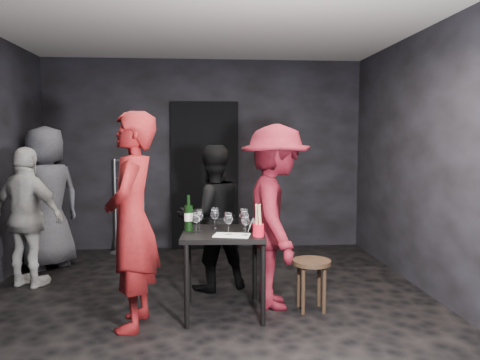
{
  "coord_description": "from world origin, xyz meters",
  "views": [
    {
      "loc": [
        -0.02,
        -4.23,
        1.57
      ],
      "look_at": [
        0.33,
        0.25,
        1.18
      ],
      "focal_mm": 35.0,
      "sensor_mm": 36.0,
      "label": 1
    }
  ],
  "objects": [
    {
      "name": "doorway",
      "position": [
        0.0,
        2.44,
        1.05
      ],
      "size": [
        0.95,
        0.1,
        2.1
      ],
      "primitive_type": "cube",
      "color": "black",
      "rests_on": "ground"
    },
    {
      "name": "wall_right",
      "position": [
        2.25,
        0.0,
        1.35
      ],
      "size": [
        0.04,
        5.0,
        2.7
      ],
      "primitive_type": "cube",
      "color": "black",
      "rests_on": "ground"
    },
    {
      "name": "floor",
      "position": [
        0.0,
        0.0,
        0.0
      ],
      "size": [
        4.5,
        5.0,
        0.02
      ],
      "primitive_type": "cube",
      "color": "black",
      "rests_on": "ground"
    },
    {
      "name": "woman_black",
      "position": [
        0.06,
        0.61,
        0.76
      ],
      "size": [
        0.83,
        0.62,
        1.53
      ],
      "primitive_type": "imported",
      "rotation": [
        0.0,
        0.0,
        3.46
      ],
      "color": "black",
      "rests_on": "floor"
    },
    {
      "name": "tasting_mat",
      "position": [
        0.22,
        -0.29,
        0.75
      ],
      "size": [
        0.34,
        0.27,
        0.0
      ],
      "primitive_type": "cube",
      "rotation": [
        0.0,
        0.0,
        -0.22
      ],
      "color": "white",
      "rests_on": "tasting_table"
    },
    {
      "name": "wine_glass_c",
      "position": [
        0.08,
        -0.0,
        0.86
      ],
      "size": [
        0.09,
        0.09,
        0.22
      ],
      "primitive_type": null,
      "rotation": [
        0.0,
        0.0,
        0.15
      ],
      "color": "white",
      "rests_on": "tasting_table"
    },
    {
      "name": "wine_glass_f",
      "position": [
        0.34,
        -0.08,
        0.86
      ],
      "size": [
        0.11,
        0.11,
        0.22
      ],
      "primitive_type": null,
      "rotation": [
        0.0,
        0.0,
        -0.37
      ],
      "color": "white",
      "rests_on": "tasting_table"
    },
    {
      "name": "bystander_cream",
      "position": [
        -1.88,
        0.83,
        0.75
      ],
      "size": [
        0.97,
        0.73,
        1.49
      ],
      "primitive_type": "imported",
      "rotation": [
        0.0,
        0.0,
        2.74
      ],
      "color": "beige",
      "rests_on": "floor"
    },
    {
      "name": "wall_back",
      "position": [
        0.0,
        2.5,
        1.35
      ],
      "size": [
        4.5,
        0.04,
        2.7
      ],
      "primitive_type": "cube",
      "color": "black",
      "rests_on": "ground"
    },
    {
      "name": "wallbox_lower",
      "position": [
        1.05,
        2.45,
        1.4
      ],
      "size": [
        0.1,
        0.06,
        0.14
      ],
      "primitive_type": "cube",
      "color": "#B7B7B2",
      "rests_on": "wall_back"
    },
    {
      "name": "server_red",
      "position": [
        -0.62,
        -0.35,
        1.08
      ],
      "size": [
        0.57,
        0.82,
        2.16
      ],
      "primitive_type": "imported",
      "rotation": [
        0.0,
        0.0,
        -1.63
      ],
      "color": "maroon",
      "rests_on": "floor"
    },
    {
      "name": "breadstick_cup",
      "position": [
        0.44,
        -0.35,
        0.88
      ],
      "size": [
        0.1,
        0.1,
        0.3
      ],
      "rotation": [
        0.0,
        0.0,
        0.16
      ],
      "color": "red",
      "rests_on": "tasting_table"
    },
    {
      "name": "wall_front",
      "position": [
        0.0,
        -2.5,
        1.35
      ],
      "size": [
        4.5,
        0.04,
        2.7
      ],
      "primitive_type": "cube",
      "color": "black",
      "rests_on": "ground"
    },
    {
      "name": "tasting_table",
      "position": [
        0.15,
        -0.11,
        0.65
      ],
      "size": [
        0.72,
        0.72,
        0.75
      ],
      "rotation": [
        0.0,
        0.0,
        -0.05
      ],
      "color": "black",
      "rests_on": "floor"
    },
    {
      "name": "wine_glass_d",
      "position": [
        0.19,
        -0.26,
        0.86
      ],
      "size": [
        0.09,
        0.09,
        0.21
      ],
      "primitive_type": null,
      "rotation": [
        0.0,
        0.0,
        -0.16
      ],
      "color": "white",
      "rests_on": "tasting_table"
    },
    {
      "name": "wine_glass_e",
      "position": [
        0.33,
        -0.3,
        0.85
      ],
      "size": [
        0.09,
        0.09,
        0.2
      ],
      "primitive_type": null,
      "rotation": [
        0.0,
        0.0,
        0.16
      ],
      "color": "white",
      "rests_on": "tasting_table"
    },
    {
      "name": "ceiling",
      "position": [
        0.0,
        0.0,
        2.7
      ],
      "size": [
        4.5,
        5.0,
        0.02
      ],
      "primitive_type": "cube",
      "color": "silver",
      "rests_on": "ground"
    },
    {
      "name": "wine_bottle",
      "position": [
        -0.16,
        -0.04,
        0.87
      ],
      "size": [
        0.08,
        0.08,
        0.32
      ],
      "rotation": [
        0.0,
        0.0,
        0.43
      ],
      "color": "black",
      "rests_on": "tasting_table"
    },
    {
      "name": "stool",
      "position": [
        0.96,
        -0.1,
        0.38
      ],
      "size": [
        0.36,
        0.36,
        0.47
      ],
      "rotation": [
        0.0,
        0.0,
        -0.08
      ],
      "color": "#2F1E17",
      "rests_on": "floor"
    },
    {
      "name": "wine_glass_a",
      "position": [
        -0.09,
        -0.15,
        0.85
      ],
      "size": [
        0.09,
        0.09,
        0.2
      ],
      "primitive_type": null,
      "rotation": [
        0.0,
        0.0,
        -0.16
      ],
      "color": "white",
      "rests_on": "tasting_table"
    },
    {
      "name": "hand_truck",
      "position": [
        -1.06,
        2.32,
        0.23
      ],
      "size": [
        0.43,
        0.36,
        1.3
      ],
      "rotation": [
        0.0,
        0.0,
        -0.31
      ],
      "color": "#B2B2B7",
      "rests_on": "floor"
    },
    {
      "name": "bystander_grey",
      "position": [
        -1.93,
        1.58,
        1.0
      ],
      "size": [
        1.08,
        1.06,
        2.0
      ],
      "primitive_type": "imported",
      "rotation": [
        0.0,
        0.0,
        3.9
      ],
      "color": "slate",
      "rests_on": "floor"
    },
    {
      "name": "wine_glass_b",
      "position": [
        -0.06,
        -0.04,
        0.85
      ],
      "size": [
        0.1,
        0.1,
        0.21
      ],
      "primitive_type": null,
      "rotation": [
        0.0,
        0.0,
        -0.32
      ],
      "color": "white",
      "rests_on": "tasting_table"
    },
    {
      "name": "man_maroon",
      "position": [
        0.65,
        0.05,
        0.98
      ],
      "size": [
        0.6,
        1.27,
        1.95
      ],
      "primitive_type": "imported",
      "rotation": [
        0.0,
        0.0,
        1.56
      ],
      "color": "#550D17",
      "rests_on": "floor"
    },
    {
      "name": "wallbox_upper",
      "position": [
        0.85,
        2.45,
        1.45
      ],
      "size": [
        0.12,
        0.06,
        0.12
      ],
      "primitive_type": "cube",
      "color": "#B7B7B2",
      "rests_on": "wall_back"
    },
    {
      "name": "reserved_card",
      "position": [
        0.4,
        -0.1,
        0.8
      ],
      "size": [
        0.11,
        0.16,
        0.11
      ],
      "primitive_type": null,
      "rotation": [
        0.0,
        0.0,
        -0.21
      ],
      "color": "white",
      "rests_on": "tasting_table"
    }
  ]
}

